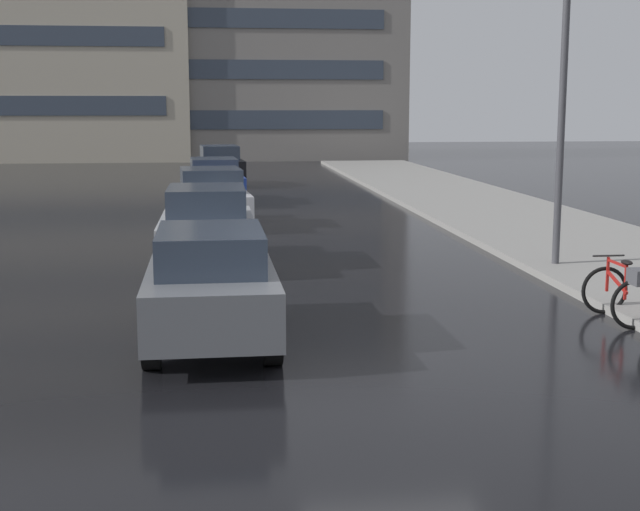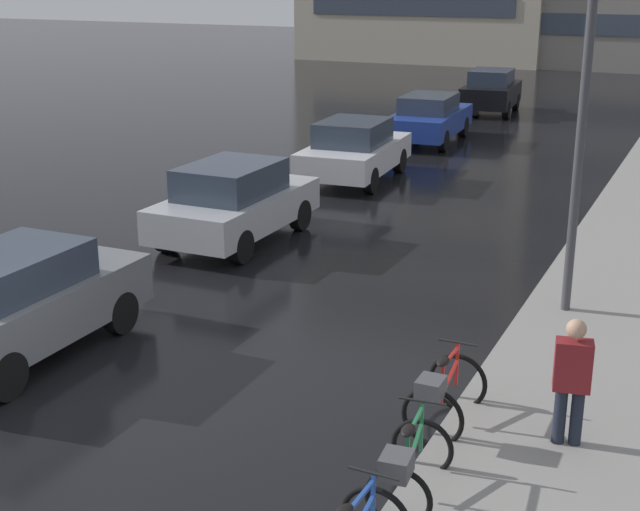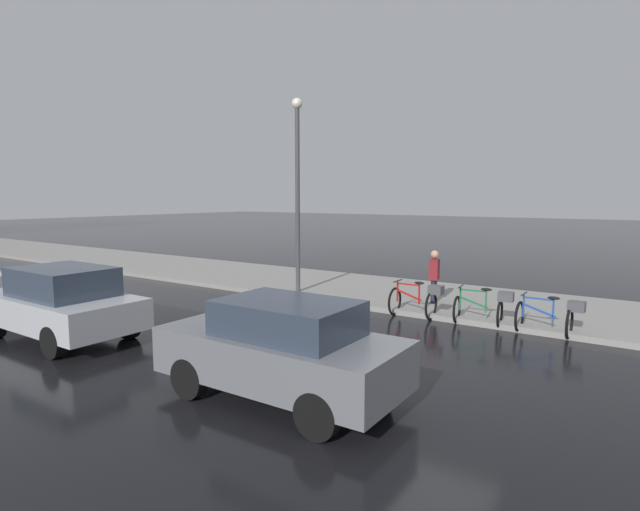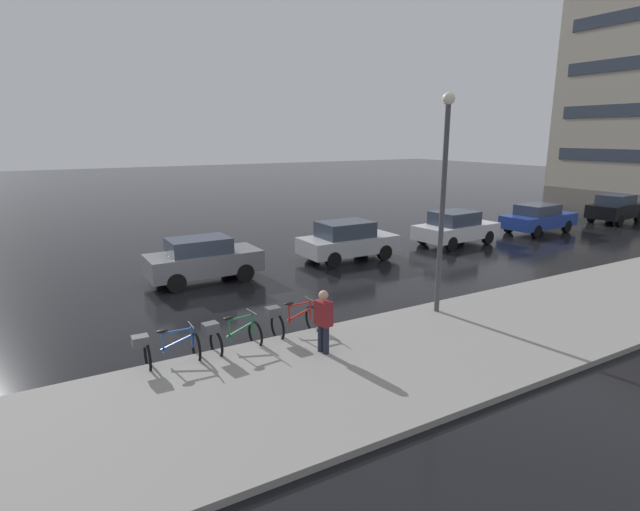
{
  "view_description": "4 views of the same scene",
  "coord_description": "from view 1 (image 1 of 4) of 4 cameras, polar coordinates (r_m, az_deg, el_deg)",
  "views": [
    {
      "loc": [
        -2.31,
        -10.59,
        3.15
      ],
      "look_at": [
        -0.71,
        3.21,
        0.83
      ],
      "focal_mm": 50.0,
      "sensor_mm": 36.0,
      "label": 1
    },
    {
      "loc": [
        6.25,
        -7.48,
        5.19
      ],
      "look_at": [
        1.04,
        3.68,
        1.23
      ],
      "focal_mm": 50.0,
      "sensor_mm": 36.0,
      "label": 2
    },
    {
      "loc": [
        -8.18,
        -3.41,
        3.11
      ],
      "look_at": [
        1.73,
        3.34,
        1.69
      ],
      "focal_mm": 28.0,
      "sensor_mm": 36.0,
      "label": 3
    },
    {
      "loc": [
        14.13,
        -3.7,
        5.0
      ],
      "look_at": [
        0.56,
        4.2,
        1.2
      ],
      "focal_mm": 28.0,
      "sensor_mm": 36.0,
      "label": 4
    }
  ],
  "objects": [
    {
      "name": "car_white",
      "position": [
        24.0,
        -7.0,
        3.74
      ],
      "size": [
        2.16,
        4.19,
        1.56
      ],
      "color": "silver",
      "rests_on": "ground"
    },
    {
      "name": "car_black",
      "position": [
        36.48,
        -6.45,
        5.76
      ],
      "size": [
        2.07,
        3.85,
        1.63
      ],
      "color": "black",
      "rests_on": "ground"
    },
    {
      "name": "bicycle_third",
      "position": [
        13.79,
        18.88,
        -2.16
      ],
      "size": [
        0.75,
        1.33,
        0.96
      ],
      "color": "black",
      "rests_on": "ground"
    },
    {
      "name": "car_silver",
      "position": [
        18.04,
        -7.24,
        1.93
      ],
      "size": [
        1.87,
        3.98,
        1.59
      ],
      "color": "#B2B5BA",
      "rests_on": "ground"
    },
    {
      "name": "car_grey",
      "position": [
        12.05,
        -6.98,
        -1.84
      ],
      "size": [
        1.73,
        3.87,
        1.57
      ],
      "color": "slate",
      "rests_on": "ground"
    },
    {
      "name": "building_facade_side",
      "position": [
        56.75,
        -16.02,
        15.02
      ],
      "size": [
        14.56,
        7.35,
        17.99
      ],
      "color": "#B2A893",
      "rests_on": "ground"
    },
    {
      "name": "building_facade_main",
      "position": [
        58.13,
        -4.16,
        12.99
      ],
      "size": [
        17.69,
        10.95,
        13.49
      ],
      "color": "gray",
      "rests_on": "ground"
    },
    {
      "name": "streetlamp",
      "position": [
        17.74,
        15.3,
        10.58
      ],
      "size": [
        0.33,
        0.33,
        6.07
      ],
      "color": "#424247",
      "rests_on": "ground"
    },
    {
      "name": "ground_plane",
      "position": [
        11.29,
        5.52,
        -6.78
      ],
      "size": [
        140.0,
        140.0,
        0.0
      ],
      "primitive_type": "plane",
      "color": "black"
    },
    {
      "name": "car_blue",
      "position": [
        29.84,
        -6.81,
        4.81
      ],
      "size": [
        2.04,
        4.41,
        1.5
      ],
      "color": "navy",
      "rests_on": "ground"
    },
    {
      "name": "sidewalk_kerb",
      "position": [
        22.42,
        15.22,
        1.24
      ],
      "size": [
        4.8,
        60.0,
        0.14
      ],
      "primitive_type": "cube",
      "color": "gray",
      "rests_on": "ground"
    }
  ]
}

